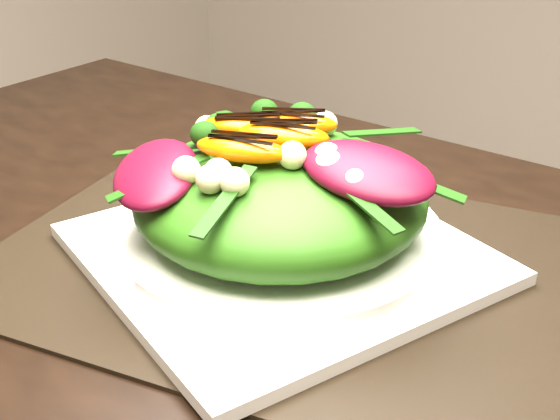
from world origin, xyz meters
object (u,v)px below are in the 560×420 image
Objects in this scene: salad_bowl at (280,237)px; lettuce_mound at (280,196)px; orange_segment at (303,128)px; plate_base at (280,253)px; placemat at (280,261)px.

salad_bowl is 0.04m from lettuce_mound.
salad_bowl is 3.74× the size of orange_segment.
plate_base is at bearing 0.00° from lettuce_mound.
placemat is at bearing -87.66° from orange_segment.
salad_bowl is (0.00, 0.00, 0.02)m from plate_base.
plate_base is 0.05m from lettuce_mound.
lettuce_mound is at bearing -90.00° from placemat.
placemat is 1.75× the size of salad_bowl.
lettuce_mound is 0.06m from orange_segment.
salad_bowl is at bearing -87.66° from orange_segment.
salad_bowl is at bearing 0.00° from placemat.
plate_base is 0.02m from salad_bowl.
plate_base is 4.08× the size of orange_segment.
placemat is at bearing 0.00° from salad_bowl.
placemat is 1.98× the size of lettuce_mound.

